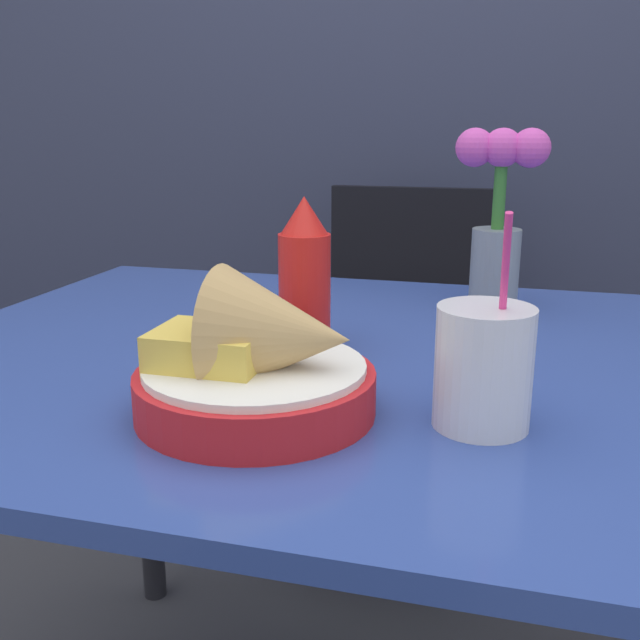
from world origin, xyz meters
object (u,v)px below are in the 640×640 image
(chair_far_window, at_px, (401,335))
(drink_cup, at_px, (483,371))
(ketchup_bottle, at_px, (305,276))
(flower_vase, at_px, (498,213))
(food_basket, at_px, (263,364))

(chair_far_window, relative_size, drink_cup, 4.10)
(chair_far_window, xyz_separation_m, ketchup_bottle, (-0.01, -0.81, 0.32))
(chair_far_window, bearing_deg, ketchup_bottle, -90.88)
(chair_far_window, relative_size, ketchup_bottle, 4.43)
(flower_vase, bearing_deg, food_basket, -112.04)
(food_basket, relative_size, ketchup_bottle, 1.24)
(food_basket, bearing_deg, chair_far_window, 90.66)
(chair_far_window, bearing_deg, flower_vase, -67.09)
(drink_cup, distance_m, flower_vase, 0.50)
(drink_cup, relative_size, flower_vase, 0.76)
(drink_cup, bearing_deg, chair_far_window, 102.55)
(ketchup_bottle, xyz_separation_m, flower_vase, (0.24, 0.29, 0.05))
(chair_far_window, height_order, ketchup_bottle, ketchup_bottle)
(ketchup_bottle, distance_m, drink_cup, 0.32)
(drink_cup, height_order, flower_vase, flower_vase)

